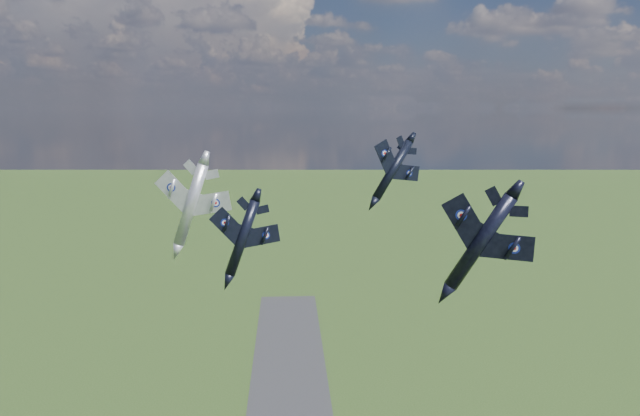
{
  "coord_description": "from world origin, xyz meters",
  "views": [
    {
      "loc": [
        -0.35,
        -65.56,
        97.51
      ],
      "look_at": [
        4.06,
        15.91,
        84.44
      ],
      "focal_mm": 35.0,
      "sensor_mm": 36.0,
      "label": 1
    }
  ],
  "objects_px": {
    "jet_lead_navy": "(242,238)",
    "jet_left_silver": "(191,205)",
    "jet_right_navy": "(480,242)",
    "jet_high_navy": "(393,170)"
  },
  "relations": [
    {
      "from": "jet_left_silver",
      "to": "jet_lead_navy",
      "type": "bearing_deg",
      "value": -44.79
    },
    {
      "from": "jet_lead_navy",
      "to": "jet_high_navy",
      "type": "relative_size",
      "value": 0.86
    },
    {
      "from": "jet_lead_navy",
      "to": "jet_high_navy",
      "type": "xyz_separation_m",
      "value": [
        23.67,
        27.96,
        5.67
      ]
    },
    {
      "from": "jet_lead_navy",
      "to": "jet_left_silver",
      "type": "bearing_deg",
      "value": 117.29
    },
    {
      "from": "jet_high_navy",
      "to": "jet_left_silver",
      "type": "distance_m",
      "value": 36.48
    },
    {
      "from": "jet_lead_navy",
      "to": "jet_right_navy",
      "type": "height_order",
      "value": "jet_right_navy"
    },
    {
      "from": "jet_lead_navy",
      "to": "jet_high_navy",
      "type": "bearing_deg",
      "value": 38.28
    },
    {
      "from": "jet_lead_navy",
      "to": "jet_right_navy",
      "type": "xyz_separation_m",
      "value": [
        24.07,
        -19.53,
        3.39
      ]
    },
    {
      "from": "jet_lead_navy",
      "to": "jet_left_silver",
      "type": "xyz_separation_m",
      "value": [
        -7.78,
        9.68,
        2.78
      ]
    },
    {
      "from": "jet_right_navy",
      "to": "jet_left_silver",
      "type": "xyz_separation_m",
      "value": [
        -31.84,
        29.21,
        -0.61
      ]
    }
  ]
}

